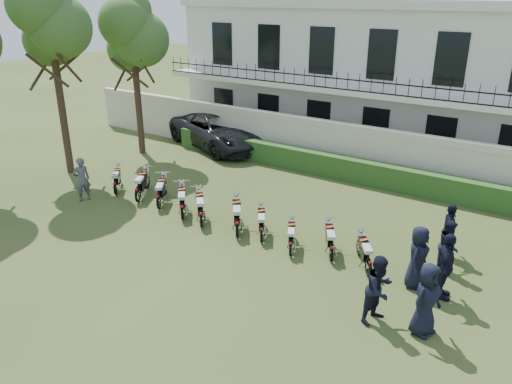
{
  "coord_description": "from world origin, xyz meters",
  "views": [
    {
      "loc": [
        9.73,
        -12.15,
        7.68
      ],
      "look_at": [
        0.25,
        1.82,
        0.92
      ],
      "focal_mm": 35.0,
      "sensor_mm": 36.0,
      "label": 1
    }
  ],
  "objects_px": {
    "motorcycle_5": "(237,224)",
    "officer_4": "(449,246)",
    "suv": "(219,131)",
    "motorcycle_2": "(159,197)",
    "motorcycle_6": "(261,230)",
    "motorcycle_9": "(369,263)",
    "tree_west_mid": "(49,19)",
    "motorcycle_8": "(331,248)",
    "motorcycle_0": "(115,185)",
    "motorcycle_3": "(182,208)",
    "officer_0": "(426,300)",
    "officer_1": "(379,289)",
    "officer_2": "(446,267)",
    "motorcycle_1": "(138,191)",
    "motorcycle_7": "(291,244)",
    "officer_5": "(449,230)",
    "tree_west_near": "(133,33)",
    "inspector": "(82,179)",
    "motorcycle_4": "(201,214)",
    "officer_3": "(418,257)"
  },
  "relations": [
    {
      "from": "motorcycle_5",
      "to": "officer_5",
      "type": "relative_size",
      "value": 0.99
    },
    {
      "from": "motorcycle_9",
      "to": "officer_0",
      "type": "xyz_separation_m",
      "value": [
        2.09,
        -1.69,
        0.48
      ]
    },
    {
      "from": "motorcycle_3",
      "to": "officer_3",
      "type": "height_order",
      "value": "officer_3"
    },
    {
      "from": "motorcycle_2",
      "to": "motorcycle_6",
      "type": "height_order",
      "value": "motorcycle_2"
    },
    {
      "from": "tree_west_mid",
      "to": "motorcycle_0",
      "type": "relative_size",
      "value": 6.14
    },
    {
      "from": "motorcycle_1",
      "to": "motorcycle_7",
      "type": "distance_m",
      "value": 7.14
    },
    {
      "from": "tree_west_mid",
      "to": "motorcycle_8",
      "type": "relative_size",
      "value": 5.58
    },
    {
      "from": "motorcycle_9",
      "to": "officer_0",
      "type": "bearing_deg",
      "value": -74.35
    },
    {
      "from": "tree_west_mid",
      "to": "tree_west_near",
      "type": "distance_m",
      "value": 4.11
    },
    {
      "from": "motorcycle_2",
      "to": "motorcycle_3",
      "type": "relative_size",
      "value": 1.09
    },
    {
      "from": "officer_3",
      "to": "officer_0",
      "type": "bearing_deg",
      "value": -159.43
    },
    {
      "from": "motorcycle_4",
      "to": "officer_2",
      "type": "height_order",
      "value": "officer_2"
    },
    {
      "from": "motorcycle_1",
      "to": "motorcycle_4",
      "type": "xyz_separation_m",
      "value": [
        3.5,
        -0.34,
        -0.0
      ]
    },
    {
      "from": "motorcycle_7",
      "to": "motorcycle_5",
      "type": "bearing_deg",
      "value": 149.25
    },
    {
      "from": "motorcycle_2",
      "to": "officer_1",
      "type": "distance_m",
      "value": 9.64
    },
    {
      "from": "tree_west_near",
      "to": "motorcycle_6",
      "type": "relative_size",
      "value": 5.15
    },
    {
      "from": "officer_1",
      "to": "officer_2",
      "type": "xyz_separation_m",
      "value": [
        1.08,
        1.95,
        0.05
      ]
    },
    {
      "from": "inspector",
      "to": "officer_1",
      "type": "height_order",
      "value": "officer_1"
    },
    {
      "from": "officer_4",
      "to": "suv",
      "type": "bearing_deg",
      "value": 63.76
    },
    {
      "from": "officer_1",
      "to": "motorcycle_1",
      "type": "bearing_deg",
      "value": 96.02
    },
    {
      "from": "motorcycle_1",
      "to": "officer_4",
      "type": "xyz_separation_m",
      "value": [
        11.37,
        1.55,
        0.29
      ]
    },
    {
      "from": "motorcycle_4",
      "to": "motorcycle_3",
      "type": "bearing_deg",
      "value": 131.74
    },
    {
      "from": "motorcycle_1",
      "to": "tree_west_mid",
      "type": "bearing_deg",
      "value": 140.39
    },
    {
      "from": "suv",
      "to": "officer_2",
      "type": "bearing_deg",
      "value": -100.05
    },
    {
      "from": "motorcycle_5",
      "to": "officer_4",
      "type": "relative_size",
      "value": 1.08
    },
    {
      "from": "motorcycle_9",
      "to": "suv",
      "type": "bearing_deg",
      "value": 110.49
    },
    {
      "from": "motorcycle_3",
      "to": "motorcycle_2",
      "type": "bearing_deg",
      "value": 129.63
    },
    {
      "from": "motorcycle_4",
      "to": "motorcycle_9",
      "type": "distance_m",
      "value": 6.11
    },
    {
      "from": "officer_0",
      "to": "officer_1",
      "type": "relative_size",
      "value": 1.04
    },
    {
      "from": "tree_west_mid",
      "to": "officer_1",
      "type": "xyz_separation_m",
      "value": [
        15.82,
        -2.76,
        -5.77
      ]
    },
    {
      "from": "motorcycle_0",
      "to": "motorcycle_1",
      "type": "relative_size",
      "value": 0.81
    },
    {
      "from": "motorcycle_8",
      "to": "officer_2",
      "type": "relative_size",
      "value": 0.83
    },
    {
      "from": "suv",
      "to": "officer_1",
      "type": "height_order",
      "value": "officer_1"
    },
    {
      "from": "motorcycle_4",
      "to": "officer_3",
      "type": "bearing_deg",
      "value": -38.8
    },
    {
      "from": "tree_west_near",
      "to": "officer_1",
      "type": "relative_size",
      "value": 4.39
    },
    {
      "from": "motorcycle_0",
      "to": "motorcycle_9",
      "type": "relative_size",
      "value": 0.95
    },
    {
      "from": "motorcycle_6",
      "to": "officer_1",
      "type": "distance_m",
      "value": 5.12
    },
    {
      "from": "motorcycle_6",
      "to": "motorcycle_7",
      "type": "bearing_deg",
      "value": -45.88
    },
    {
      "from": "motorcycle_1",
      "to": "motorcycle_2",
      "type": "height_order",
      "value": "motorcycle_1"
    },
    {
      "from": "motorcycle_2",
      "to": "inspector",
      "type": "xyz_separation_m",
      "value": [
        -3.14,
        -0.99,
        0.39
      ]
    },
    {
      "from": "suv",
      "to": "officer_4",
      "type": "height_order",
      "value": "suv"
    },
    {
      "from": "officer_0",
      "to": "officer_1",
      "type": "bearing_deg",
      "value": 114.87
    },
    {
      "from": "motorcycle_6",
      "to": "officer_2",
      "type": "relative_size",
      "value": 0.81
    },
    {
      "from": "motorcycle_2",
      "to": "officer_5",
      "type": "height_order",
      "value": "officer_5"
    },
    {
      "from": "tree_west_near",
      "to": "motorcycle_2",
      "type": "height_order",
      "value": "tree_west_near"
    },
    {
      "from": "officer_4",
      "to": "motorcycle_8",
      "type": "bearing_deg",
      "value": 114.81
    },
    {
      "from": "officer_4",
      "to": "motorcycle_2",
      "type": "bearing_deg",
      "value": 97.44
    },
    {
      "from": "motorcycle_3",
      "to": "officer_0",
      "type": "bearing_deg",
      "value": -51.09
    },
    {
      "from": "tree_west_mid",
      "to": "officer_1",
      "type": "relative_size",
      "value": 4.9
    },
    {
      "from": "motorcycle_6",
      "to": "motorcycle_9",
      "type": "height_order",
      "value": "motorcycle_9"
    }
  ]
}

